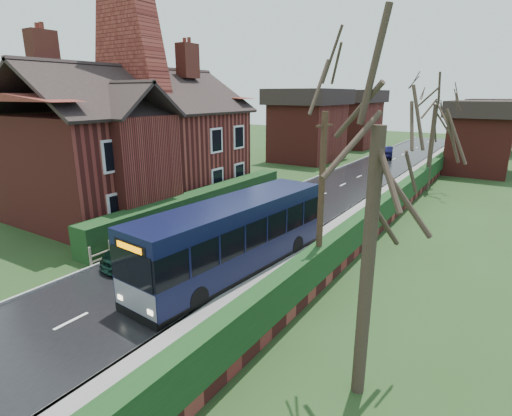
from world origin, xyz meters
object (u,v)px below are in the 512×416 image
Objects in this scene: bus at (234,238)px; telegraph_pole at (321,206)px; brick_house at (137,139)px; bus_stop_sign at (317,204)px; car_silver at (265,200)px; car_green at (149,247)px.

telegraph_pole reaches higher than bus.
bus_stop_sign is at bearing 4.72° from brick_house.
car_silver reaches higher than car_green.
car_green is at bearing -156.61° from telegraph_pole.
car_silver is 0.60× the size of telegraph_pole.
bus is at bearing -163.04° from telegraph_pole.
brick_house is 12.27m from bus_stop_sign.
car_silver is 1.53× the size of bus_stop_sign.
car_silver is at bearing 129.66° from bus_stop_sign.
brick_house is at bearing 163.88° from bus_stop_sign.
car_green is at bearing -79.06° from car_silver.
telegraph_pole reaches higher than bus_stop_sign.
bus is 3.87× the size of bus_stop_sign.
car_silver is at bearing 144.63° from telegraph_pole.
brick_house is 8.91m from car_silver.
bus_stop_sign is (1.00, 5.80, 0.22)m from bus.
bus is 1.52× the size of telegraph_pole.
bus is 2.53× the size of car_silver.
telegraph_pole is at bearing 8.82° from bus.
bus is 5.89m from bus_stop_sign.
telegraph_pole is (7.40, 1.36, 2.67)m from car_green.
brick_house is 3.71× the size of car_silver.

